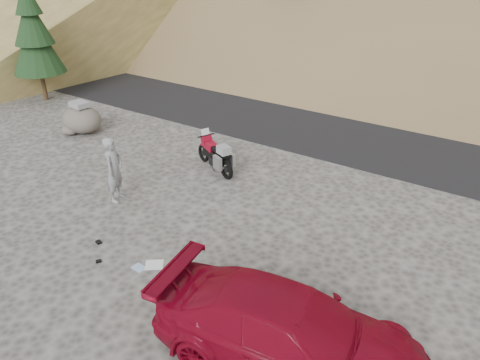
# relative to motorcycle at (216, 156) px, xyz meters

# --- Properties ---
(ground) EXTENTS (140.00, 140.00, 0.00)m
(ground) POSITION_rel_motorcycle_xyz_m (0.47, -2.97, -0.52)
(ground) COLOR #44413F
(ground) RESTS_ON ground
(road) EXTENTS (120.00, 7.00, 0.05)m
(road) POSITION_rel_motorcycle_xyz_m (0.47, 6.03, -0.52)
(road) COLOR black
(road) RESTS_ON ground
(conifer_verge) EXTENTS (2.20, 2.20, 5.04)m
(conifer_verge) POSITION_rel_motorcycle_xyz_m (-10.53, 1.53, 2.37)
(conifer_verge) COLOR #392614
(conifer_verge) RESTS_ON ground
(motorcycle) EXTENTS (1.91, 1.05, 1.21)m
(motorcycle) POSITION_rel_motorcycle_xyz_m (0.00, 0.00, 0.00)
(motorcycle) COLOR black
(motorcycle) RESTS_ON ground
(man) EXTENTS (0.65, 0.79, 1.85)m
(man) POSITION_rel_motorcycle_xyz_m (-1.24, -2.96, -0.52)
(man) COLOR gray
(man) RESTS_ON ground
(boulder) EXTENTS (1.87, 1.73, 1.17)m
(boulder) POSITION_rel_motorcycle_xyz_m (-6.05, -0.13, -0.01)
(boulder) COLOR #57514B
(boulder) RESTS_ON ground
(small_rock) EXTENTS (0.75, 0.70, 0.38)m
(small_rock) POSITION_rel_motorcycle_xyz_m (-6.26, -0.56, -0.33)
(small_rock) COLOR #57514B
(small_rock) RESTS_ON ground
(gear_white_cloth) EXTENTS (0.54, 0.53, 0.01)m
(gear_white_cloth) POSITION_rel_motorcycle_xyz_m (1.61, -4.58, -0.51)
(gear_white_cloth) COLOR white
(gear_white_cloth) RESTS_ON ground
(gear_blue_mat) EXTENTS (0.47, 0.20, 0.19)m
(gear_blue_mat) POSITION_rel_motorcycle_xyz_m (3.47, -4.15, -0.42)
(gear_blue_mat) COLOR #194797
(gear_blue_mat) RESTS_ON ground
(gear_bottle) EXTENTS (0.10, 0.10, 0.23)m
(gear_bottle) POSITION_rel_motorcycle_xyz_m (3.15, -4.75, -0.40)
(gear_bottle) COLOR #194797
(gear_bottle) RESTS_ON ground
(gear_funnel) EXTENTS (0.16, 0.16, 0.19)m
(gear_funnel) POSITION_rel_motorcycle_xyz_m (3.32, -4.24, -0.42)
(gear_funnel) COLOR red
(gear_funnel) RESTS_ON ground
(gear_glove_a) EXTENTS (0.18, 0.15, 0.04)m
(gear_glove_a) POSITION_rel_motorcycle_xyz_m (-0.09, -4.69, -0.50)
(gear_glove_a) COLOR black
(gear_glove_a) RESTS_ON ground
(gear_glove_b) EXTENTS (0.14, 0.15, 0.04)m
(gear_glove_b) POSITION_rel_motorcycle_xyz_m (0.48, -5.20, -0.50)
(gear_glove_b) COLOR black
(gear_glove_b) RESTS_ON ground
(gear_blue_cloth) EXTENTS (0.32, 0.25, 0.01)m
(gear_blue_cloth) POSITION_rel_motorcycle_xyz_m (1.40, -4.85, -0.51)
(gear_blue_cloth) COLOR #98B5EB
(gear_blue_cloth) RESTS_ON ground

